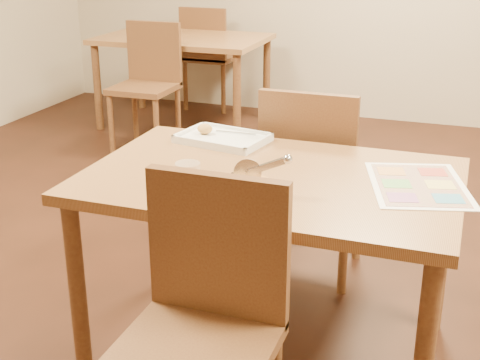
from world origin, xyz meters
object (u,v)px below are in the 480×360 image
(chair_far, at_px, (311,163))
(pizza_cutter, at_px, (260,168))
(dining_table, at_px, (271,198))
(chair_near, at_px, (207,297))
(glass_tumbler, at_px, (188,180))
(bg_chair_far, at_px, (207,46))
(plate, at_px, (240,193))
(menu, at_px, (418,185))
(bg_table, at_px, (183,47))
(appetizer_tray, at_px, (221,138))
(pizza, at_px, (241,188))
(bg_chair_near, at_px, (149,70))

(chair_far, bearing_deg, pizza_cutter, 91.33)
(dining_table, relative_size, chair_far, 2.77)
(chair_near, bearing_deg, glass_tumbler, 120.31)
(dining_table, xyz_separation_m, chair_near, (0.00, -0.60, -0.07))
(chair_near, bearing_deg, bg_chair_far, 112.29)
(plate, xyz_separation_m, menu, (0.54, 0.28, -0.00))
(bg_table, xyz_separation_m, appetizer_tray, (1.29, -2.49, 0.10))
(glass_tumbler, bearing_deg, menu, 24.53)
(bg_table, bearing_deg, pizza, -62.55)
(pizza, distance_m, appetizer_tray, 0.59)
(chair_near, xyz_separation_m, pizza, (-0.03, 0.39, 0.18))
(chair_near, xyz_separation_m, appetizer_tray, (-0.31, 0.91, 0.17))
(dining_table, xyz_separation_m, chair_far, (-0.00, 0.60, -0.07))
(appetizer_tray, distance_m, glass_tumbler, 0.57)
(menu, bearing_deg, chair_near, -126.41)
(bg_chair_far, height_order, pizza_cutter, bg_chair_far)
(bg_chair_near, xyz_separation_m, pizza_cutter, (1.62, -2.38, 0.24))
(dining_table, xyz_separation_m, appetizer_tray, (-0.31, 0.31, 0.10))
(bg_chair_far, xyz_separation_m, pizza_cutter, (1.62, -3.48, 0.24))
(bg_chair_near, xyz_separation_m, glass_tumbler, (1.39, -2.45, 0.20))
(chair_near, distance_m, bg_chair_far, 4.22)
(chair_near, bearing_deg, menu, 53.59)
(bg_table, distance_m, bg_chair_far, 0.51)
(dining_table, bearing_deg, pizza_cutter, -84.28)
(dining_table, relative_size, appetizer_tray, 3.43)
(appetizer_tray, bearing_deg, glass_tumbler, -79.83)
(pizza, bearing_deg, chair_far, 87.54)
(bg_table, bearing_deg, bg_chair_near, -90.00)
(bg_chair_far, bearing_deg, glass_tumbler, 111.43)
(bg_chair_near, bearing_deg, glass_tumbler, -60.34)
(plate, bearing_deg, bg_chair_far, 113.95)
(dining_table, distance_m, glass_tumbler, 0.35)
(bg_table, bearing_deg, chair_far, -53.95)
(chair_near, bearing_deg, bg_chair_near, 119.74)
(chair_far, height_order, appetizer_tray, chair_far)
(chair_far, bearing_deg, bg_table, -53.95)
(pizza_cutter, bearing_deg, menu, 11.00)
(dining_table, xyz_separation_m, glass_tumbler, (-0.21, -0.25, 0.13))
(bg_chair_near, relative_size, appetizer_tray, 1.24)
(pizza, relative_size, glass_tumbler, 2.19)
(bg_chair_far, distance_m, menu, 3.85)
(bg_table, distance_m, bg_chair_near, 0.61)
(chair_far, xyz_separation_m, bg_chair_near, (-1.60, 1.60, 0.00))
(pizza, bearing_deg, glass_tumbler, -167.76)
(bg_chair_near, distance_m, pizza, 2.88)
(chair_near, bearing_deg, plate, 96.02)
(chair_far, xyz_separation_m, bg_chair_far, (-1.60, 2.70, 0.00))
(glass_tumbler, relative_size, menu, 0.24)
(dining_table, bearing_deg, menu, 8.04)
(chair_far, distance_m, menu, 0.74)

